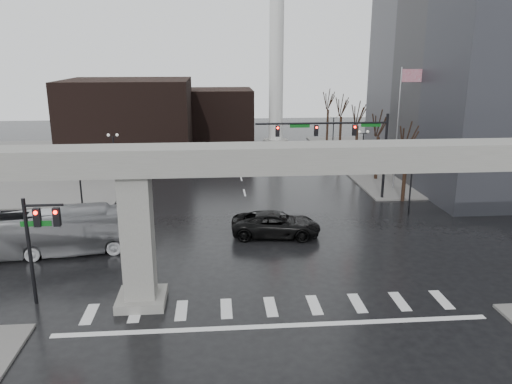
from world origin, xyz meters
TOP-DOWN VIEW (x-y plane):
  - ground at (0.00, 0.00)m, footprint 160.00×160.00m
  - sidewalk_ne at (26.00, 36.00)m, footprint 28.00×36.00m
  - sidewalk_nw at (-26.00, 36.00)m, footprint 28.00×36.00m
  - elevated_guideway at (1.26, 0.00)m, footprint 48.00×2.60m
  - building_far_left at (-14.00, 42.00)m, footprint 16.00×14.00m
  - building_far_mid at (-2.00, 52.00)m, footprint 10.00×10.00m
  - smokestack at (6.00, 46.00)m, footprint 3.60×3.60m
  - signal_mast_arm at (8.99, 18.80)m, footprint 12.12×0.43m
  - signal_left_pole at (-12.25, 0.50)m, footprint 2.30×0.30m
  - flagpole_assembly at (15.29, 22.00)m, footprint 2.06×0.12m
  - lamp_right_0 at (13.50, 14.00)m, footprint 1.22×0.32m
  - lamp_right_1 at (13.50, 28.00)m, footprint 1.22×0.32m
  - lamp_right_2 at (13.50, 42.00)m, footprint 1.22×0.32m
  - lamp_left_0 at (-13.50, 14.00)m, footprint 1.22×0.32m
  - lamp_left_1 at (-13.50, 28.00)m, footprint 1.22×0.32m
  - lamp_left_2 at (-13.50, 42.00)m, footprint 1.22×0.32m
  - tree_right_0 at (14.53, 18.02)m, footprint 1.09×1.58m
  - tree_right_1 at (14.53, 26.02)m, footprint 1.09×1.61m
  - tree_right_2 at (14.53, 34.02)m, footprint 1.10×1.63m
  - tree_right_3 at (14.53, 42.02)m, footprint 1.11×1.66m
  - tree_right_4 at (14.53, 50.02)m, footprint 1.12×1.69m
  - pickup_truck at (1.61, 9.79)m, footprint 6.92×3.78m
  - city_bus at (-12.91, 7.77)m, footprint 11.59×4.11m

SIDE VIEW (x-z plane):
  - ground at x=0.00m, z-range 0.00..0.00m
  - sidewalk_ne at x=26.00m, z-range 0.00..0.15m
  - sidewalk_nw at x=-26.00m, z-range 0.00..0.15m
  - pickup_truck at x=1.61m, z-range 0.00..1.84m
  - city_bus at x=-12.91m, z-range 0.00..3.16m
  - tree_right_0 at x=14.53m, z-range -0.97..6.54m
  - tree_right_1 at x=14.53m, z-range -0.99..6.69m
  - tree_right_2 at x=14.53m, z-range -1.01..6.84m
  - tree_right_3 at x=14.53m, z-range -1.03..6.99m
  - tree_right_4 at x=14.53m, z-range -1.05..7.14m
  - lamp_right_0 at x=13.50m, z-range 0.92..6.03m
  - lamp_right_1 at x=13.50m, z-range 0.92..6.03m
  - lamp_right_2 at x=13.50m, z-range 0.92..6.03m
  - lamp_left_0 at x=-13.50m, z-range 0.92..6.03m
  - lamp_left_1 at x=-13.50m, z-range 0.92..6.03m
  - lamp_left_2 at x=-13.50m, z-range 0.92..6.03m
  - building_far_mid at x=-2.00m, z-range 0.00..8.00m
  - signal_left_pole at x=-12.25m, z-range 1.07..7.07m
  - building_far_left at x=-14.00m, z-range 0.00..10.00m
  - signal_mast_arm at x=8.99m, z-range 1.83..9.83m
  - elevated_guideway at x=1.26m, z-range 2.53..11.23m
  - flagpole_assembly at x=15.29m, z-range 1.53..13.53m
  - smokestack at x=6.00m, z-range -1.65..28.35m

